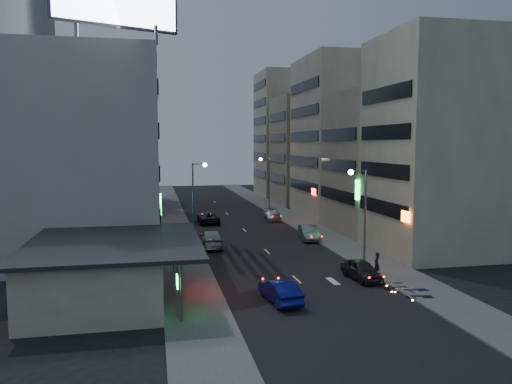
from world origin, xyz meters
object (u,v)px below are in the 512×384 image
object	(u,v)px
scooter_silver_a	(413,280)
scooter_black_b	(405,278)
road_car_blue	(280,291)
scooter_black_a	(431,286)
parked_car_right_far	(273,215)
road_car_silver	(211,239)
parked_car_right_mid	(309,233)
scooter_blue	(425,280)
scooter_silver_b	(400,274)
parked_car_left	(208,218)
person	(377,264)
parked_car_right_near	(362,270)

from	to	relation	value
scooter_silver_a	scooter_black_b	xyz separation A→B (m)	(-0.29, 0.58, 0.02)
road_car_blue	scooter_black_a	world-z (taller)	road_car_blue
parked_car_right_far	road_car_silver	bearing A→B (deg)	-116.31
parked_car_right_mid	parked_car_right_far	xyz separation A→B (m)	(-0.49, 14.19, -0.09)
scooter_blue	scooter_silver_b	xyz separation A→B (m)	(-0.83, 1.99, -0.07)
parked_car_right_far	road_car_blue	distance (m)	34.65
road_car_blue	parked_car_left	bearing A→B (deg)	-94.73
road_car_blue	scooter_silver_a	bearing A→B (deg)	177.45
scooter_black_a	road_car_silver	bearing A→B (deg)	45.50
parked_car_right_mid	scooter_black_a	bearing A→B (deg)	-76.77
scooter_black_a	scooter_silver_b	size ratio (longest dim) A/B	1.15
parked_car_right_far	person	xyz separation A→B (m)	(1.19, -29.18, 0.30)
road_car_silver	person	size ratio (longest dim) A/B	3.27
parked_car_left	parked_car_right_far	world-z (taller)	parked_car_left
parked_car_right_mid	scooter_black_b	world-z (taller)	parked_car_right_mid
person	parked_car_right_near	bearing A→B (deg)	-20.20
parked_car_right_far	scooter_black_b	xyz separation A→B (m)	(1.78, -32.53, 0.05)
parked_car_left	person	bearing A→B (deg)	108.12
scooter_silver_b	scooter_silver_a	bearing A→B (deg)	-174.75
road_car_blue	scooter_black_a	xyz separation A→B (m)	(10.10, -1.10, 0.01)
scooter_silver_a	parked_car_right_far	bearing A→B (deg)	18.25
parked_car_right_near	parked_car_left	xyz separation A→B (m)	(-8.40, 28.89, 0.00)
road_car_silver	parked_car_right_mid	bearing A→B (deg)	-168.51
parked_car_left	scooter_black_b	xyz separation A→B (m)	(10.49, -31.61, 0.00)
parked_car_right_far	scooter_blue	xyz separation A→B (m)	(2.85, -33.33, 0.05)
road_car_silver	scooter_black_a	world-z (taller)	road_car_silver
road_car_silver	scooter_silver_b	size ratio (longest dim) A/B	3.17
road_car_silver	scooter_silver_b	xyz separation A→B (m)	(12.13, -15.45, -0.16)
parked_car_left	scooter_silver_a	bearing A→B (deg)	107.31
scooter_black_a	road_car_blue	bearing A→B (deg)	95.87
scooter_blue	scooter_silver_b	distance (m)	2.16
road_car_silver	person	bearing A→B (deg)	132.74
person	scooter_silver_a	size ratio (longest dim) A/B	0.89
parked_car_right_mid	scooter_black_b	xyz separation A→B (m)	(1.29, -18.34, -0.03)
road_car_silver	scooter_blue	xyz separation A→B (m)	(12.96, -17.44, -0.08)
scooter_black_a	scooter_silver_a	xyz separation A→B (m)	(-0.35, 1.78, -0.03)
parked_car_right_far	road_car_blue	xyz separation A→B (m)	(-7.68, -33.79, 0.05)
scooter_silver_a	person	bearing A→B (deg)	27.20
parked_car_right_far	scooter_silver_a	bearing A→B (deg)	-80.29
scooter_silver_a	scooter_blue	world-z (taller)	scooter_blue
parked_car_right_near	parked_car_right_far	bearing A→B (deg)	84.58
parked_car_right_mid	parked_car_right_far	size ratio (longest dim) A/B	0.99
parked_car_right_near	road_car_blue	bearing A→B (deg)	-156.42
road_car_blue	person	bearing A→B (deg)	-159.09
scooter_black_a	parked_car_right_far	bearing A→B (deg)	16.07
parked_car_right_mid	scooter_black_a	size ratio (longest dim) A/B	2.29
parked_car_left	parked_car_right_mid	bearing A→B (deg)	123.55
parked_car_right_mid	scooter_black_b	bearing A→B (deg)	-78.08
person	scooter_silver_a	world-z (taller)	person
parked_car_right_far	person	world-z (taller)	person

